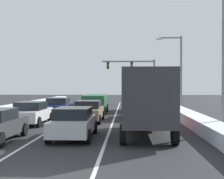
{
  "coord_description": "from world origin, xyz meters",
  "views": [
    {
      "loc": [
        2.65,
        -8.1,
        2.62
      ],
      "look_at": [
        0.86,
        31.45,
        2.03
      ],
      "focal_mm": 51.1,
      "sensor_mm": 36.0,
      "label": 1
    }
  ],
  "objects_px": {
    "suv_green_center_lane_third": "(95,102)",
    "suv_maroon_right_lane_third": "(135,101)",
    "sedan_white_left_lane_second": "(31,113)",
    "street_lamp_right_mid": "(177,66)",
    "box_truck_right_lane_nearest": "(146,99)",
    "sedan_silver_center_lane_nearest": "(74,123)",
    "sedan_black_right_lane_second": "(135,108)",
    "sedan_tan_center_lane_second": "(89,111)",
    "sedan_navy_left_lane_third": "(59,106)",
    "traffic_light_gantry": "(138,72)",
    "street_lamp_right_near": "(217,42)"
  },
  "relations": [
    {
      "from": "sedan_black_right_lane_second",
      "to": "sedan_navy_left_lane_third",
      "type": "relative_size",
      "value": 1.0
    },
    {
      "from": "sedan_black_right_lane_second",
      "to": "sedan_navy_left_lane_third",
      "type": "height_order",
      "value": "same"
    },
    {
      "from": "sedan_silver_center_lane_nearest",
      "to": "traffic_light_gantry",
      "type": "bearing_deg",
      "value": 82.0
    },
    {
      "from": "sedan_white_left_lane_second",
      "to": "street_lamp_right_mid",
      "type": "xyz_separation_m",
      "value": [
        11.41,
        11.57,
        3.78
      ]
    },
    {
      "from": "box_truck_right_lane_nearest",
      "to": "sedan_black_right_lane_second",
      "type": "xyz_separation_m",
      "value": [
        -0.27,
        8.68,
        -1.14
      ]
    },
    {
      "from": "sedan_navy_left_lane_third",
      "to": "box_truck_right_lane_nearest",
      "type": "bearing_deg",
      "value": -57.88
    },
    {
      "from": "sedan_tan_center_lane_second",
      "to": "traffic_light_gantry",
      "type": "distance_m",
      "value": 23.71
    },
    {
      "from": "suv_green_center_lane_third",
      "to": "suv_maroon_right_lane_third",
      "type": "bearing_deg",
      "value": 33.44
    },
    {
      "from": "traffic_light_gantry",
      "to": "street_lamp_right_mid",
      "type": "xyz_separation_m",
      "value": [
        3.5,
        -13.06,
        0.05
      ]
    },
    {
      "from": "sedan_navy_left_lane_third",
      "to": "suv_maroon_right_lane_third",
      "type": "bearing_deg",
      "value": 35.45
    },
    {
      "from": "sedan_tan_center_lane_second",
      "to": "sedan_navy_left_lane_third",
      "type": "distance_m",
      "value": 5.64
    },
    {
      "from": "sedan_black_right_lane_second",
      "to": "street_lamp_right_mid",
      "type": "distance_m",
      "value": 9.42
    },
    {
      "from": "sedan_tan_center_lane_second",
      "to": "traffic_light_gantry",
      "type": "height_order",
      "value": "traffic_light_gantry"
    },
    {
      "from": "suv_maroon_right_lane_third",
      "to": "traffic_light_gantry",
      "type": "relative_size",
      "value": 0.65
    },
    {
      "from": "sedan_silver_center_lane_nearest",
      "to": "sedan_navy_left_lane_third",
      "type": "xyz_separation_m",
      "value": [
        -3.23,
        11.59,
        0.0
      ]
    },
    {
      "from": "sedan_white_left_lane_second",
      "to": "suv_maroon_right_lane_third",
      "type": "bearing_deg",
      "value": 57.08
    },
    {
      "from": "box_truck_right_lane_nearest",
      "to": "sedan_silver_center_lane_nearest",
      "type": "distance_m",
      "value": 3.82
    },
    {
      "from": "sedan_silver_center_lane_nearest",
      "to": "sedan_white_left_lane_second",
      "type": "xyz_separation_m",
      "value": [
        -3.7,
        5.3,
        0.0
      ]
    },
    {
      "from": "sedan_black_right_lane_second",
      "to": "street_lamp_right_near",
      "type": "xyz_separation_m",
      "value": [
        4.19,
        -7.52,
        4.16
      ]
    },
    {
      "from": "suv_green_center_lane_third",
      "to": "traffic_light_gantry",
      "type": "distance_m",
      "value": 17.03
    },
    {
      "from": "box_truck_right_lane_nearest",
      "to": "suv_green_center_lane_third",
      "type": "xyz_separation_m",
      "value": [
        -3.85,
        13.1,
        -0.88
      ]
    },
    {
      "from": "box_truck_right_lane_nearest",
      "to": "suv_maroon_right_lane_third",
      "type": "relative_size",
      "value": 1.47
    },
    {
      "from": "suv_maroon_right_lane_third",
      "to": "sedan_tan_center_lane_second",
      "type": "bearing_deg",
      "value": -110.57
    },
    {
      "from": "box_truck_right_lane_nearest",
      "to": "sedan_silver_center_lane_nearest",
      "type": "height_order",
      "value": "box_truck_right_lane_nearest"
    },
    {
      "from": "box_truck_right_lane_nearest",
      "to": "suv_green_center_lane_third",
      "type": "distance_m",
      "value": 13.69
    },
    {
      "from": "suv_green_center_lane_third",
      "to": "sedan_silver_center_lane_nearest",
      "type": "bearing_deg",
      "value": -88.81
    },
    {
      "from": "street_lamp_right_near",
      "to": "sedan_white_left_lane_second",
      "type": "bearing_deg",
      "value": 163.25
    },
    {
      "from": "sedan_silver_center_lane_nearest",
      "to": "sedan_tan_center_lane_second",
      "type": "distance_m",
      "value": 6.91
    },
    {
      "from": "suv_maroon_right_lane_third",
      "to": "sedan_silver_center_lane_nearest",
      "type": "bearing_deg",
      "value": -101.92
    },
    {
      "from": "box_truck_right_lane_nearest",
      "to": "sedan_white_left_lane_second",
      "type": "distance_m",
      "value": 8.64
    },
    {
      "from": "sedan_silver_center_lane_nearest",
      "to": "suv_green_center_lane_third",
      "type": "xyz_separation_m",
      "value": [
        -0.29,
        13.88,
        0.25
      ]
    },
    {
      "from": "sedan_tan_center_lane_second",
      "to": "traffic_light_gantry",
      "type": "xyz_separation_m",
      "value": [
        4.3,
        23.02,
        3.73
      ]
    },
    {
      "from": "suv_green_center_lane_third",
      "to": "street_lamp_right_mid",
      "type": "height_order",
      "value": "street_lamp_right_mid"
    },
    {
      "from": "sedan_black_right_lane_second",
      "to": "street_lamp_right_near",
      "type": "height_order",
      "value": "street_lamp_right_near"
    },
    {
      "from": "suv_maroon_right_lane_third",
      "to": "suv_green_center_lane_third",
      "type": "distance_m",
      "value": 4.48
    },
    {
      "from": "sedan_white_left_lane_second",
      "to": "street_lamp_right_mid",
      "type": "distance_m",
      "value": 16.68
    },
    {
      "from": "traffic_light_gantry",
      "to": "box_truck_right_lane_nearest",
      "type": "bearing_deg",
      "value": -91.26
    },
    {
      "from": "sedan_silver_center_lane_nearest",
      "to": "sedan_white_left_lane_second",
      "type": "relative_size",
      "value": 1.0
    },
    {
      "from": "traffic_light_gantry",
      "to": "street_lamp_right_mid",
      "type": "height_order",
      "value": "street_lamp_right_mid"
    },
    {
      "from": "sedan_silver_center_lane_nearest",
      "to": "sedan_tan_center_lane_second",
      "type": "xyz_separation_m",
      "value": [
        -0.09,
        6.91,
        0.0
      ]
    },
    {
      "from": "sedan_navy_left_lane_third",
      "to": "sedan_black_right_lane_second",
      "type": "bearing_deg",
      "value": -18.18
    },
    {
      "from": "street_lamp_right_near",
      "to": "sedan_black_right_lane_second",
      "type": "bearing_deg",
      "value": 119.11
    },
    {
      "from": "sedan_black_right_lane_second",
      "to": "suv_green_center_lane_third",
      "type": "height_order",
      "value": "suv_green_center_lane_third"
    },
    {
      "from": "sedan_tan_center_lane_second",
      "to": "sedan_white_left_lane_second",
      "type": "distance_m",
      "value": 3.95
    },
    {
      "from": "traffic_light_gantry",
      "to": "street_lamp_right_mid",
      "type": "relative_size",
      "value": 1.0
    },
    {
      "from": "suv_green_center_lane_third",
      "to": "traffic_light_gantry",
      "type": "height_order",
      "value": "traffic_light_gantry"
    },
    {
      "from": "sedan_tan_center_lane_second",
      "to": "street_lamp_right_mid",
      "type": "relative_size",
      "value": 0.6
    },
    {
      "from": "sedan_navy_left_lane_third",
      "to": "street_lamp_right_mid",
      "type": "xyz_separation_m",
      "value": [
        10.94,
        5.28,
        3.78
      ]
    },
    {
      "from": "sedan_black_right_lane_second",
      "to": "street_lamp_right_mid",
      "type": "relative_size",
      "value": 0.6
    },
    {
      "from": "sedan_navy_left_lane_third",
      "to": "street_lamp_right_near",
      "type": "height_order",
      "value": "street_lamp_right_near"
    }
  ]
}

